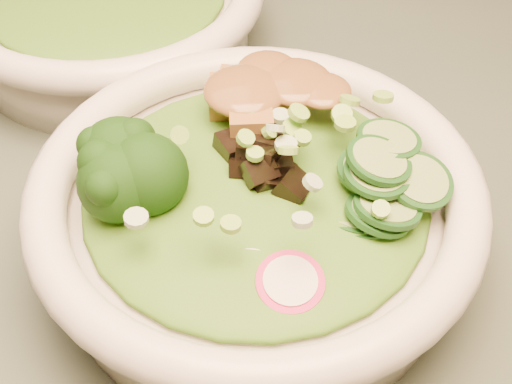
{
  "coord_description": "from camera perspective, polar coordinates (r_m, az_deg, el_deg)",
  "views": [
    {
      "loc": [
        -0.24,
        -0.41,
        1.15
      ],
      "look_at": [
        -0.21,
        -0.09,
        0.82
      ],
      "focal_mm": 50.0,
      "sensor_mm": 36.0,
      "label": 1
    }
  ],
  "objects": [
    {
      "name": "radish_slices",
      "position": [
        0.42,
        -0.44,
        -6.85
      ],
      "size": [
        0.13,
        0.06,
        0.02
      ],
      "primitive_type": null,
      "rotation": [
        0.0,
        0.0,
        -0.1
      ],
      "color": "#B80E48",
      "rests_on": "salad_bowl"
    },
    {
      "name": "tofu_cubes",
      "position": [
        0.51,
        0.9,
        6.92
      ],
      "size": [
        0.11,
        0.08,
        0.04
      ],
      "primitive_type": null,
      "rotation": [
        0.0,
        0.0,
        -0.1
      ],
      "color": "#945C31",
      "rests_on": "salad_bowl"
    },
    {
      "name": "scallion_garnish",
      "position": [
        0.45,
        0.0,
        2.55
      ],
      "size": [
        0.22,
        0.22,
        0.03
      ],
      "primitive_type": null,
      "color": "#87C144",
      "rests_on": "salad_bowl"
    },
    {
      "name": "lettuce_bed",
      "position": [
        0.47,
        0.0,
        0.08
      ],
      "size": [
        0.23,
        0.23,
        0.03
      ],
      "primitive_type": "ellipsoid",
      "color": "#2D5D13",
      "rests_on": "salad_bowl"
    },
    {
      "name": "dining_table",
      "position": [
        0.7,
        16.85,
        -4.06
      ],
      "size": [
        1.2,
        0.8,
        0.75
      ],
      "color": "black",
      "rests_on": "ground"
    },
    {
      "name": "mushroom_heap",
      "position": [
        0.47,
        0.15,
        2.7
      ],
      "size": [
        0.09,
        0.09,
        0.05
      ],
      "primitive_type": null,
      "rotation": [
        0.0,
        0.0,
        -0.1
      ],
      "color": "black",
      "rests_on": "salad_bowl"
    },
    {
      "name": "peanut_sauce",
      "position": [
        0.5,
        0.92,
        8.21
      ],
      "size": [
        0.08,
        0.06,
        0.02
      ],
      "primitive_type": "ellipsoid",
      "color": "brown",
      "rests_on": "tofu_cubes"
    },
    {
      "name": "broccoli_florets",
      "position": [
        0.46,
        -8.74,
        2.01
      ],
      "size": [
        0.1,
        0.09,
        0.05
      ],
      "primitive_type": null,
      "rotation": [
        0.0,
        0.0,
        -0.1
      ],
      "color": "black",
      "rests_on": "salad_bowl"
    },
    {
      "name": "cucumber_slices",
      "position": [
        0.46,
        9.15,
        0.62
      ],
      "size": [
        0.09,
        0.09,
        0.04
      ],
      "primitive_type": null,
      "rotation": [
        0.0,
        0.0,
        -0.1
      ],
      "color": "#85AA5E",
      "rests_on": "salad_bowl"
    },
    {
      "name": "side_bowl",
      "position": [
        0.7,
        -11.7,
        13.92
      ],
      "size": [
        0.29,
        0.29,
        0.08
      ],
      "rotation": [
        0.0,
        0.0,
        -0.1
      ],
      "color": "white",
      "rests_on": "dining_table"
    },
    {
      "name": "salad_bowl",
      "position": [
        0.49,
        0.0,
        -1.75
      ],
      "size": [
        0.3,
        0.3,
        0.08
      ],
      "rotation": [
        0.0,
        0.0,
        -0.1
      ],
      "color": "white",
      "rests_on": "dining_table"
    }
  ]
}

